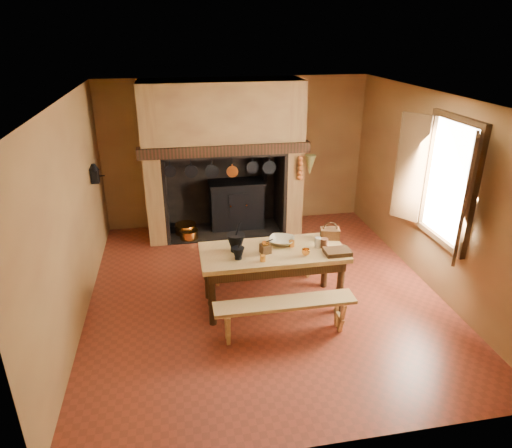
{
  "coord_description": "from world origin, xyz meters",
  "views": [
    {
      "loc": [
        -1.16,
        -5.69,
        3.62
      ],
      "look_at": [
        -0.06,
        0.3,
        0.98
      ],
      "focal_mm": 32.0,
      "sensor_mm": 36.0,
      "label": 1
    }
  ],
  "objects_px": {
    "iron_range": "(237,204)",
    "coffee_grinder": "(266,248)",
    "wicker_basket": "(330,233)",
    "bench_front": "(285,310)",
    "mixing_bowl": "(282,241)",
    "work_table": "(273,259)"
  },
  "relations": [
    {
      "from": "work_table",
      "to": "wicker_basket",
      "type": "bearing_deg",
      "value": 14.66
    },
    {
      "from": "iron_range",
      "to": "work_table",
      "type": "bearing_deg",
      "value": -87.98
    },
    {
      "from": "iron_range",
      "to": "bench_front",
      "type": "distance_m",
      "value": 3.5
    },
    {
      "from": "work_table",
      "to": "coffee_grinder",
      "type": "height_order",
      "value": "coffee_grinder"
    },
    {
      "from": "coffee_grinder",
      "to": "mixing_bowl",
      "type": "relative_size",
      "value": 0.55
    },
    {
      "from": "mixing_bowl",
      "to": "wicker_basket",
      "type": "xyz_separation_m",
      "value": [
        0.72,
        0.05,
        0.04
      ]
    },
    {
      "from": "coffee_grinder",
      "to": "mixing_bowl",
      "type": "height_order",
      "value": "coffee_grinder"
    },
    {
      "from": "coffee_grinder",
      "to": "iron_range",
      "type": "bearing_deg",
      "value": 73.25
    },
    {
      "from": "iron_range",
      "to": "bench_front",
      "type": "bearing_deg",
      "value": -88.4
    },
    {
      "from": "bench_front",
      "to": "mixing_bowl",
      "type": "bearing_deg",
      "value": 79.91
    },
    {
      "from": "iron_range",
      "to": "work_table",
      "type": "xyz_separation_m",
      "value": [
        0.1,
        -2.77,
        0.23
      ]
    },
    {
      "from": "iron_range",
      "to": "mixing_bowl",
      "type": "distance_m",
      "value": 2.64
    },
    {
      "from": "mixing_bowl",
      "to": "wicker_basket",
      "type": "relative_size",
      "value": 1.18
    },
    {
      "from": "wicker_basket",
      "to": "coffee_grinder",
      "type": "bearing_deg",
      "value": -150.62
    },
    {
      "from": "bench_front",
      "to": "work_table",
      "type": "bearing_deg",
      "value": 90.0
    },
    {
      "from": "iron_range",
      "to": "coffee_grinder",
      "type": "relative_size",
      "value": 8.23
    },
    {
      "from": "wicker_basket",
      "to": "mixing_bowl",
      "type": "bearing_deg",
      "value": -162.62
    },
    {
      "from": "bench_front",
      "to": "mixing_bowl",
      "type": "relative_size",
      "value": 5.07
    },
    {
      "from": "bench_front",
      "to": "wicker_basket",
      "type": "xyz_separation_m",
      "value": [
        0.88,
        0.96,
        0.55
      ]
    },
    {
      "from": "mixing_bowl",
      "to": "bench_front",
      "type": "bearing_deg",
      "value": -100.09
    },
    {
      "from": "work_table",
      "to": "bench_front",
      "type": "bearing_deg",
      "value": -90.0
    },
    {
      "from": "iron_range",
      "to": "wicker_basket",
      "type": "distance_m",
      "value": 2.76
    }
  ]
}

